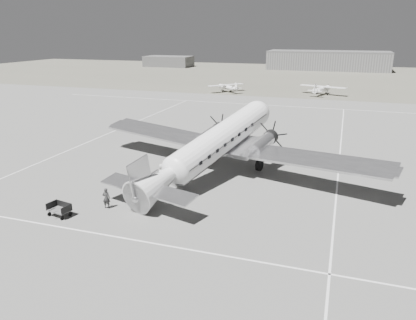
{
  "coord_description": "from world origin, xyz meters",
  "views": [
    {
      "loc": [
        11.81,
        -35.16,
        13.18
      ],
      "look_at": [
        0.8,
        -2.38,
        2.2
      ],
      "focal_mm": 35.0,
      "sensor_mm": 36.0,
      "label": 1
    }
  ],
  "objects_px": {
    "passenger": "(162,174)",
    "hangar_main": "(328,60)",
    "ramp_agent": "(144,181)",
    "light_plane_right": "(322,90)",
    "light_plane_left": "(227,88)",
    "baggage_cart_near": "(138,188)",
    "ground_crew": "(106,198)",
    "shed_secondary": "(169,61)",
    "dc3_airliner": "(215,146)",
    "baggage_cart_far": "(59,210)"
  },
  "relations": [
    {
      "from": "light_plane_right",
      "to": "baggage_cart_near",
      "type": "distance_m",
      "value": 64.33
    },
    {
      "from": "ground_crew",
      "to": "shed_secondary",
      "type": "bearing_deg",
      "value": -79.72
    },
    {
      "from": "baggage_cart_far",
      "to": "ground_crew",
      "type": "bearing_deg",
      "value": 53.65
    },
    {
      "from": "ground_crew",
      "to": "passenger",
      "type": "xyz_separation_m",
      "value": [
        1.81,
        6.31,
        0.09
      ]
    },
    {
      "from": "passenger",
      "to": "baggage_cart_near",
      "type": "bearing_deg",
      "value": 161.31
    },
    {
      "from": "passenger",
      "to": "hangar_main",
      "type": "bearing_deg",
      "value": -6.45
    },
    {
      "from": "baggage_cart_far",
      "to": "passenger",
      "type": "bearing_deg",
      "value": 74.18
    },
    {
      "from": "dc3_airliner",
      "to": "baggage_cart_far",
      "type": "relative_size",
      "value": 17.87
    },
    {
      "from": "shed_secondary",
      "to": "baggage_cart_near",
      "type": "bearing_deg",
      "value": -67.27
    },
    {
      "from": "light_plane_left",
      "to": "baggage_cart_near",
      "type": "distance_m",
      "value": 61.72
    },
    {
      "from": "light_plane_left",
      "to": "dc3_airliner",
      "type": "bearing_deg",
      "value": -125.13
    },
    {
      "from": "shed_secondary",
      "to": "light_plane_left",
      "type": "height_order",
      "value": "shed_secondary"
    },
    {
      "from": "light_plane_right",
      "to": "ground_crew",
      "type": "distance_m",
      "value": 67.78
    },
    {
      "from": "shed_secondary",
      "to": "light_plane_right",
      "type": "xyz_separation_m",
      "value": [
        62.15,
        -58.42,
        -0.93
      ]
    },
    {
      "from": "ground_crew",
      "to": "ramp_agent",
      "type": "bearing_deg",
      "value": -117.52
    },
    {
      "from": "light_plane_left",
      "to": "shed_secondary",
      "type": "bearing_deg",
      "value": 74.37
    },
    {
      "from": "hangar_main",
      "to": "dc3_airliner",
      "type": "height_order",
      "value": "hangar_main"
    },
    {
      "from": "baggage_cart_near",
      "to": "dc3_airliner",
      "type": "bearing_deg",
      "value": 61.87
    },
    {
      "from": "ground_crew",
      "to": "baggage_cart_far",
      "type": "bearing_deg",
      "value": 31.17
    },
    {
      "from": "shed_secondary",
      "to": "light_plane_left",
      "type": "bearing_deg",
      "value": -55.74
    },
    {
      "from": "dc3_airliner",
      "to": "baggage_cart_near",
      "type": "height_order",
      "value": "dc3_airliner"
    },
    {
      "from": "shed_secondary",
      "to": "light_plane_left",
      "type": "relative_size",
      "value": 1.96
    },
    {
      "from": "ground_crew",
      "to": "dc3_airliner",
      "type": "bearing_deg",
      "value": -132.08
    },
    {
      "from": "light_plane_right",
      "to": "ramp_agent",
      "type": "xyz_separation_m",
      "value": [
        -10.94,
        -62.64,
        -0.16
      ]
    },
    {
      "from": "dc3_airliner",
      "to": "light_plane_left",
      "type": "xyz_separation_m",
      "value": [
        -14.38,
        54.58,
        -2.05
      ]
    },
    {
      "from": "hangar_main",
      "to": "ramp_agent",
      "type": "xyz_separation_m",
      "value": [
        -8.79,
        -126.06,
        -2.39
      ]
    },
    {
      "from": "dc3_airliner",
      "to": "ground_crew",
      "type": "height_order",
      "value": "dc3_airliner"
    },
    {
      "from": "hangar_main",
      "to": "ramp_agent",
      "type": "height_order",
      "value": "hangar_main"
    },
    {
      "from": "dc3_airliner",
      "to": "baggage_cart_far",
      "type": "xyz_separation_m",
      "value": [
        -8.32,
        -12.1,
        -2.5
      ]
    },
    {
      "from": "baggage_cart_far",
      "to": "ramp_agent",
      "type": "xyz_separation_m",
      "value": [
        3.74,
        6.42,
        0.41
      ]
    },
    {
      "from": "hangar_main",
      "to": "baggage_cart_near",
      "type": "distance_m",
      "value": 127.12
    },
    {
      "from": "dc3_airliner",
      "to": "light_plane_left",
      "type": "relative_size",
      "value": 3.43
    },
    {
      "from": "ramp_agent",
      "to": "light_plane_right",
      "type": "bearing_deg",
      "value": 14.34
    },
    {
      "from": "hangar_main",
      "to": "baggage_cart_far",
      "type": "height_order",
      "value": "hangar_main"
    },
    {
      "from": "hangar_main",
      "to": "light_plane_right",
      "type": "height_order",
      "value": "hangar_main"
    },
    {
      "from": "hangar_main",
      "to": "ground_crew",
      "type": "distance_m",
      "value": 130.51
    },
    {
      "from": "ground_crew",
      "to": "hangar_main",
      "type": "bearing_deg",
      "value": -105.89
    },
    {
      "from": "light_plane_right",
      "to": "ground_crew",
      "type": "height_order",
      "value": "light_plane_right"
    },
    {
      "from": "dc3_airliner",
      "to": "baggage_cart_near",
      "type": "xyz_separation_m",
      "value": [
        -4.79,
        -6.39,
        -2.46
      ]
    },
    {
      "from": "hangar_main",
      "to": "light_plane_left",
      "type": "bearing_deg",
      "value": -105.77
    },
    {
      "from": "baggage_cart_near",
      "to": "passenger",
      "type": "relative_size",
      "value": 1.03
    },
    {
      "from": "hangar_main",
      "to": "light_plane_left",
      "type": "distance_m",
      "value": 68.41
    },
    {
      "from": "shed_secondary",
      "to": "passenger",
      "type": "height_order",
      "value": "shed_secondary"
    },
    {
      "from": "shed_secondary",
      "to": "ramp_agent",
      "type": "bearing_deg",
      "value": -67.07
    },
    {
      "from": "shed_secondary",
      "to": "passenger",
      "type": "relative_size",
      "value": 9.7
    },
    {
      "from": "light_plane_right",
      "to": "baggage_cart_far",
      "type": "xyz_separation_m",
      "value": [
        -14.68,
        -69.07,
        -0.57
      ]
    },
    {
      "from": "shed_secondary",
      "to": "baggage_cart_near",
      "type": "height_order",
      "value": "shed_secondary"
    },
    {
      "from": "hangar_main",
      "to": "passenger",
      "type": "xyz_separation_m",
      "value": [
        -8.14,
        -123.8,
        -2.37
      ]
    },
    {
      "from": "dc3_airliner",
      "to": "ramp_agent",
      "type": "height_order",
      "value": "dc3_airliner"
    },
    {
      "from": "dc3_airliner",
      "to": "ground_crew",
      "type": "distance_m",
      "value": 11.5
    }
  ]
}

